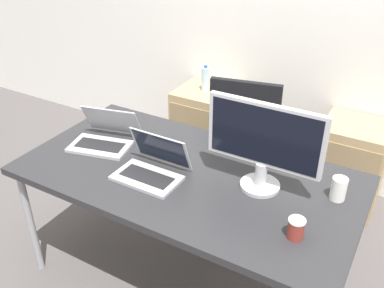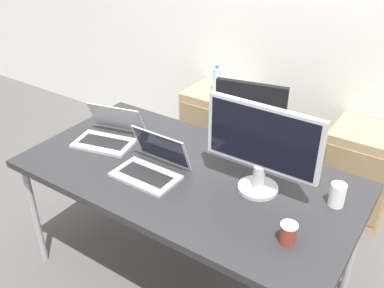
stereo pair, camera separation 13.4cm
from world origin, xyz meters
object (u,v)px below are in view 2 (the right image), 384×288
at_px(water_bottle, 217,80).
at_px(monitor, 262,146).
at_px(laptop_right, 151,166).
at_px(coffee_cup_white, 337,195).
at_px(coffee_cup_brown, 288,233).
at_px(office_chair, 252,162).
at_px(laptop_left, 108,134).
at_px(cabinet_right, 360,172).
at_px(cabinet_left, 215,127).

relative_size(water_bottle, monitor, 0.37).
relative_size(laptop_right, coffee_cup_white, 2.92).
height_order(water_bottle, laptop_right, laptop_right).
relative_size(water_bottle, coffee_cup_brown, 2.21).
relative_size(office_chair, water_bottle, 5.01).
bearing_deg(laptop_left, laptop_right, -16.91).
bearing_deg(water_bottle, cabinet_right, -0.10).
bearing_deg(cabinet_right, laptop_left, -135.67).
relative_size(cabinet_left, laptop_right, 1.94).
distance_m(cabinet_left, laptop_right, 1.47).
xyz_separation_m(office_chair, laptop_right, (-0.16, -0.91, 0.41)).
relative_size(cabinet_left, water_bottle, 3.10).
height_order(cabinet_right, coffee_cup_white, coffee_cup_white).
height_order(office_chair, coffee_cup_brown, office_chair).
bearing_deg(cabinet_left, water_bottle, 90.00).
relative_size(laptop_left, coffee_cup_brown, 3.95).
distance_m(cabinet_left, cabinet_right, 1.21).
xyz_separation_m(cabinet_right, coffee_cup_white, (0.09, -1.05, 0.49)).
xyz_separation_m(office_chair, coffee_cup_brown, (0.64, -1.00, 0.41)).
distance_m(cabinet_left, monitor, 1.63).
bearing_deg(coffee_cup_brown, laptop_right, 173.95).
height_order(cabinet_left, monitor, monitor).
bearing_deg(water_bottle, cabinet_left, -90.00).
height_order(cabinet_left, laptop_right, laptop_right).
height_order(water_bottle, monitor, monitor).
xyz_separation_m(cabinet_right, coffee_cup_brown, (-0.00, -1.42, 0.48)).
bearing_deg(cabinet_left, coffee_cup_brown, -49.74).
xyz_separation_m(cabinet_right, water_bottle, (-1.21, 0.00, 0.43)).
bearing_deg(monitor, cabinet_left, 129.00).
height_order(cabinet_right, coffee_cup_brown, coffee_cup_brown).
bearing_deg(cabinet_right, coffee_cup_white, -85.36).
distance_m(office_chair, cabinet_right, 0.77).
bearing_deg(cabinet_left, laptop_right, -73.29).
distance_m(cabinet_left, laptop_left, 1.30).
bearing_deg(monitor, water_bottle, 128.95).
xyz_separation_m(office_chair, laptop_left, (-0.59, -0.78, 0.41)).
height_order(water_bottle, coffee_cup_brown, water_bottle).
relative_size(cabinet_left, coffee_cup_brown, 6.85).
bearing_deg(laptop_left, monitor, 3.20).
height_order(cabinet_left, cabinet_right, same).
distance_m(laptop_right, coffee_cup_brown, 0.81).
xyz_separation_m(cabinet_right, laptop_left, (-1.23, -1.21, 0.48)).
xyz_separation_m(office_chair, coffee_cup_white, (0.73, -0.63, 0.42)).
distance_m(cabinet_right, coffee_cup_white, 1.17).
bearing_deg(laptop_left, coffee_cup_brown, -9.92).
bearing_deg(water_bottle, coffee_cup_white, -39.26).
bearing_deg(cabinet_right, water_bottle, 179.90).
xyz_separation_m(water_bottle, monitor, (0.93, -1.15, 0.26)).
relative_size(coffee_cup_white, coffee_cup_brown, 1.21).
bearing_deg(coffee_cup_brown, coffee_cup_white, 76.09).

